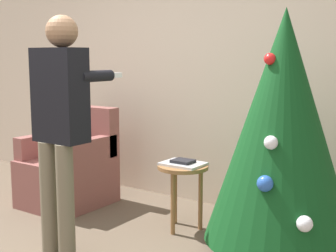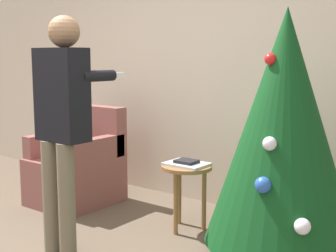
{
  "view_description": "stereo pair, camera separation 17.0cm",
  "coord_description": "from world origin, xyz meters",
  "px_view_note": "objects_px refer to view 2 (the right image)",
  "views": [
    {
      "loc": [
        2.27,
        -1.61,
        1.41
      ],
      "look_at": [
        0.47,
        0.98,
        0.94
      ],
      "focal_mm": 50.0,
      "sensor_mm": 36.0,
      "label": 1
    },
    {
      "loc": [
        2.4,
        -1.51,
        1.41
      ],
      "look_at": [
        0.47,
        0.98,
        0.94
      ],
      "focal_mm": 50.0,
      "sensor_mm": 36.0,
      "label": 2
    }
  ],
  "objects_px": {
    "christmas_tree": "(283,128)",
    "armchair": "(78,169)",
    "side_stool": "(186,176)",
    "person_standing": "(62,114)"
  },
  "relations": [
    {
      "from": "person_standing",
      "to": "side_stool",
      "type": "distance_m",
      "value": 1.14
    },
    {
      "from": "christmas_tree",
      "to": "side_stool",
      "type": "xyz_separation_m",
      "value": [
        -0.85,
        0.07,
        -0.48
      ]
    },
    {
      "from": "person_standing",
      "to": "armchair",
      "type": "bearing_deg",
      "value": 134.21
    },
    {
      "from": "side_stool",
      "to": "person_standing",
      "type": "bearing_deg",
      "value": -116.14
    },
    {
      "from": "christmas_tree",
      "to": "side_stool",
      "type": "distance_m",
      "value": 0.98
    },
    {
      "from": "christmas_tree",
      "to": "armchair",
      "type": "bearing_deg",
      "value": 179.27
    },
    {
      "from": "armchair",
      "to": "side_stool",
      "type": "distance_m",
      "value": 1.26
    },
    {
      "from": "christmas_tree",
      "to": "person_standing",
      "type": "bearing_deg",
      "value": -147.69
    },
    {
      "from": "christmas_tree",
      "to": "side_stool",
      "type": "height_order",
      "value": "christmas_tree"
    },
    {
      "from": "christmas_tree",
      "to": "armchair",
      "type": "distance_m",
      "value": 2.19
    }
  ]
}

